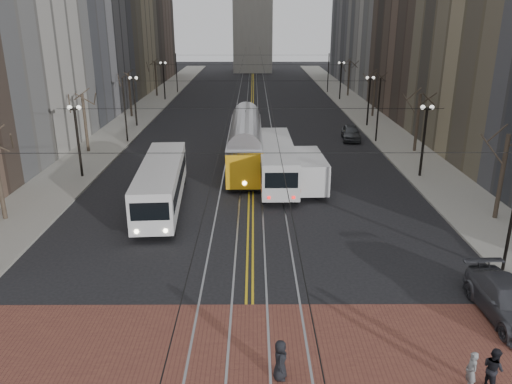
{
  "coord_description": "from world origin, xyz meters",
  "views": [
    {
      "loc": [
        0.21,
        -20.61,
        12.3
      ],
      "look_at": [
        0.33,
        5.88,
        3.0
      ],
      "focal_mm": 35.0,
      "sensor_mm": 36.0,
      "label": 1
    }
  ],
  "objects_px": {
    "cargo_van": "(307,173)",
    "pedestrian_c": "(493,368)",
    "transit_bus": "(162,186)",
    "sedan_grey": "(351,133)",
    "sedan_parked": "(508,301)",
    "rear_bus": "(276,163)",
    "streetcar": "(246,147)",
    "pedestrian_b": "(471,372)",
    "pedestrian_a": "(280,360)"
  },
  "relations": [
    {
      "from": "transit_bus",
      "to": "pedestrian_a",
      "type": "relative_size",
      "value": 7.89
    },
    {
      "from": "transit_bus",
      "to": "rear_bus",
      "type": "bearing_deg",
      "value": 29.91
    },
    {
      "from": "cargo_van",
      "to": "sedan_parked",
      "type": "height_order",
      "value": "cargo_van"
    },
    {
      "from": "rear_bus",
      "to": "sedan_parked",
      "type": "relative_size",
      "value": 2.21
    },
    {
      "from": "sedan_grey",
      "to": "sedan_parked",
      "type": "xyz_separation_m",
      "value": [
        0.65,
        -33.15,
        0.0
      ]
    },
    {
      "from": "pedestrian_b",
      "to": "pedestrian_c",
      "type": "distance_m",
      "value": 0.82
    },
    {
      "from": "transit_bus",
      "to": "pedestrian_c",
      "type": "height_order",
      "value": "transit_bus"
    },
    {
      "from": "transit_bus",
      "to": "sedan_grey",
      "type": "distance_m",
      "value": 25.76
    },
    {
      "from": "rear_bus",
      "to": "pedestrian_c",
      "type": "relative_size",
      "value": 7.41
    },
    {
      "from": "rear_bus",
      "to": "sedan_grey",
      "type": "relative_size",
      "value": 2.6
    },
    {
      "from": "pedestrian_a",
      "to": "streetcar",
      "type": "bearing_deg",
      "value": 8.88
    },
    {
      "from": "pedestrian_a",
      "to": "pedestrian_c",
      "type": "relative_size",
      "value": 0.96
    },
    {
      "from": "pedestrian_b",
      "to": "transit_bus",
      "type": "bearing_deg",
      "value": -142.1
    },
    {
      "from": "pedestrian_b",
      "to": "pedestrian_c",
      "type": "bearing_deg",
      "value": 98.35
    },
    {
      "from": "streetcar",
      "to": "cargo_van",
      "type": "distance_m",
      "value": 7.81
    },
    {
      "from": "transit_bus",
      "to": "cargo_van",
      "type": "relative_size",
      "value": 2.05
    },
    {
      "from": "transit_bus",
      "to": "sedan_grey",
      "type": "bearing_deg",
      "value": 46.03
    },
    {
      "from": "pedestrian_a",
      "to": "cargo_van",
      "type": "bearing_deg",
      "value": -3.0
    },
    {
      "from": "pedestrian_a",
      "to": "pedestrian_b",
      "type": "xyz_separation_m",
      "value": [
        6.55,
        -0.63,
        -0.01
      ]
    },
    {
      "from": "streetcar",
      "to": "sedan_parked",
      "type": "relative_size",
      "value": 2.74
    },
    {
      "from": "cargo_van",
      "to": "pedestrian_c",
      "type": "relative_size",
      "value": 3.71
    },
    {
      "from": "streetcar",
      "to": "sedan_grey",
      "type": "relative_size",
      "value": 3.22
    },
    {
      "from": "transit_bus",
      "to": "streetcar",
      "type": "distance_m",
      "value": 11.24
    },
    {
      "from": "streetcar",
      "to": "sedan_grey",
      "type": "xyz_separation_m",
      "value": [
        11.0,
        9.96,
        -0.96
      ]
    },
    {
      "from": "streetcar",
      "to": "pedestrian_a",
      "type": "xyz_separation_m",
      "value": [
        1.64,
        -27.06,
        -0.95
      ]
    },
    {
      "from": "sedan_parked",
      "to": "pedestrian_a",
      "type": "relative_size",
      "value": 3.47
    },
    {
      "from": "sedan_parked",
      "to": "pedestrian_c",
      "type": "bearing_deg",
      "value": -122.43
    },
    {
      "from": "streetcar",
      "to": "cargo_van",
      "type": "xyz_separation_m",
      "value": [
        4.72,
        -6.21,
        -0.42
      ]
    },
    {
      "from": "sedan_grey",
      "to": "sedan_parked",
      "type": "bearing_deg",
      "value": -83.56
    },
    {
      "from": "cargo_van",
      "to": "sedan_parked",
      "type": "distance_m",
      "value": 18.34
    },
    {
      "from": "rear_bus",
      "to": "cargo_van",
      "type": "relative_size",
      "value": 1.99
    },
    {
      "from": "transit_bus",
      "to": "sedan_parked",
      "type": "bearing_deg",
      "value": -41.96
    },
    {
      "from": "pedestrian_a",
      "to": "pedestrian_b",
      "type": "relative_size",
      "value": 1.02
    },
    {
      "from": "cargo_van",
      "to": "pedestrian_c",
      "type": "height_order",
      "value": "cargo_van"
    },
    {
      "from": "transit_bus",
      "to": "pedestrian_c",
      "type": "xyz_separation_m",
      "value": [
        14.55,
        -17.8,
        -0.71
      ]
    },
    {
      "from": "rear_bus",
      "to": "sedan_grey",
      "type": "xyz_separation_m",
      "value": [
        8.55,
        14.36,
        -0.77
      ]
    },
    {
      "from": "transit_bus",
      "to": "cargo_van",
      "type": "height_order",
      "value": "transit_bus"
    },
    {
      "from": "pedestrian_b",
      "to": "pedestrian_c",
      "type": "xyz_separation_m",
      "value": [
        0.82,
        0.11,
        0.04
      ]
    },
    {
      "from": "streetcar",
      "to": "pedestrian_c",
      "type": "relative_size",
      "value": 9.16
    },
    {
      "from": "transit_bus",
      "to": "streetcar",
      "type": "height_order",
      "value": "streetcar"
    },
    {
      "from": "sedan_grey",
      "to": "pedestrian_c",
      "type": "bearing_deg",
      "value": -87.71
    },
    {
      "from": "rear_bus",
      "to": "streetcar",
      "type": "bearing_deg",
      "value": 118.05
    },
    {
      "from": "sedan_grey",
      "to": "transit_bus",
      "type": "bearing_deg",
      "value": -124.65
    },
    {
      "from": "pedestrian_a",
      "to": "rear_bus",
      "type": "bearing_deg",
      "value": 3.37
    },
    {
      "from": "transit_bus",
      "to": "sedan_grey",
      "type": "xyz_separation_m",
      "value": [
        16.55,
        19.73,
        -0.75
      ]
    },
    {
      "from": "sedan_grey",
      "to": "rear_bus",
      "type": "bearing_deg",
      "value": -115.45
    },
    {
      "from": "pedestrian_c",
      "to": "sedan_parked",
      "type": "bearing_deg",
      "value": -48.39
    },
    {
      "from": "streetcar",
      "to": "sedan_grey",
      "type": "distance_m",
      "value": 14.87
    },
    {
      "from": "transit_bus",
      "to": "pedestrian_b",
      "type": "xyz_separation_m",
      "value": [
        13.74,
        -17.92,
        -0.76
      ]
    },
    {
      "from": "streetcar",
      "to": "sedan_parked",
      "type": "height_order",
      "value": "streetcar"
    }
  ]
}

